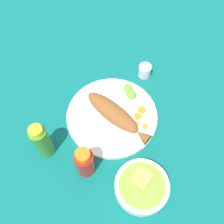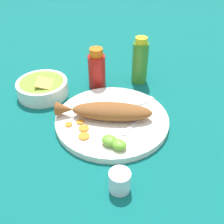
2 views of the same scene
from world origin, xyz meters
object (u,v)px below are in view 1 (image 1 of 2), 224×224
object	(u,v)px
main_plate	(112,116)
salt_cup	(145,71)
fork_near	(89,116)
fried_fish	(115,114)
fork_far	(91,105)
hot_sauce_bottle_red	(85,162)
guacamole_bowl	(142,187)
hot_sauce_bottle_green	(42,141)

from	to	relation	value
main_plate	salt_cup	size ratio (longest dim) A/B	6.41
fork_near	fried_fish	bearing A→B (deg)	-178.15
fork_far	salt_cup	xyz separation A→B (m)	(0.08, -0.24, 0.00)
fork_near	hot_sauce_bottle_red	world-z (taller)	hot_sauce_bottle_red
hot_sauce_bottle_red	guacamole_bowl	size ratio (longest dim) A/B	0.84
fried_fish	hot_sauce_bottle_red	bearing A→B (deg)	105.28
guacamole_bowl	main_plate	bearing A→B (deg)	1.43
fork_far	salt_cup	bearing A→B (deg)	-164.10
salt_cup	main_plate	bearing A→B (deg)	128.58
fork_near	guacamole_bowl	world-z (taller)	guacamole_bowl
fork_near	hot_sauce_bottle_red	size ratio (longest dim) A/B	1.28
fried_fish	salt_cup	bearing A→B (deg)	-77.69
main_plate	salt_cup	bearing A→B (deg)	-51.42
fork_far	hot_sauce_bottle_green	xyz separation A→B (m)	(-0.12, 0.19, 0.06)
fork_far	guacamole_bowl	bearing A→B (deg)	98.03
main_plate	fried_fish	bearing A→B (deg)	-150.38
main_plate	salt_cup	xyz separation A→B (m)	(0.15, -0.18, 0.01)
main_plate	hot_sauce_bottle_red	xyz separation A→B (m)	(-0.16, 0.14, 0.06)
hot_sauce_bottle_red	salt_cup	xyz separation A→B (m)	(0.30, -0.32, -0.04)
fork_far	guacamole_bowl	xyz separation A→B (m)	(-0.33, -0.07, 0.01)
fried_fish	salt_cup	world-z (taller)	fried_fish
main_plate	hot_sauce_bottle_red	distance (m)	0.21
fork_far	hot_sauce_bottle_red	world-z (taller)	hot_sauce_bottle_red
hot_sauce_bottle_green	fork_near	bearing A→B (deg)	-66.01
main_plate	fried_fish	size ratio (longest dim) A/B	1.23
hot_sauce_bottle_red	guacamole_bowl	distance (m)	0.19
fork_near	fork_far	xyz separation A→B (m)	(0.04, -0.02, 0.00)
main_plate	fork_far	world-z (taller)	fork_far
hot_sauce_bottle_red	fork_far	bearing A→B (deg)	-19.85
fork_near	hot_sauce_bottle_green	bearing A→B (deg)	46.20
fried_fish	hot_sauce_bottle_red	xyz separation A→B (m)	(-0.14, 0.14, 0.02)
hot_sauce_bottle_red	fork_near	bearing A→B (deg)	-17.94
main_plate	fork_far	distance (m)	0.09
main_plate	hot_sauce_bottle_green	size ratio (longest dim) A/B	2.00
hot_sauce_bottle_red	hot_sauce_bottle_green	xyz separation A→B (m)	(0.10, 0.11, 0.01)
main_plate	hot_sauce_bottle_red	world-z (taller)	hot_sauce_bottle_red
fried_fish	salt_cup	distance (m)	0.24
hot_sauce_bottle_red	hot_sauce_bottle_green	bearing A→B (deg)	46.83
fried_fish	guacamole_bowl	distance (m)	0.26
guacamole_bowl	fried_fish	bearing A→B (deg)	-0.04
hot_sauce_bottle_green	salt_cup	size ratio (longest dim) A/B	3.20
fork_far	salt_cup	distance (m)	0.25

